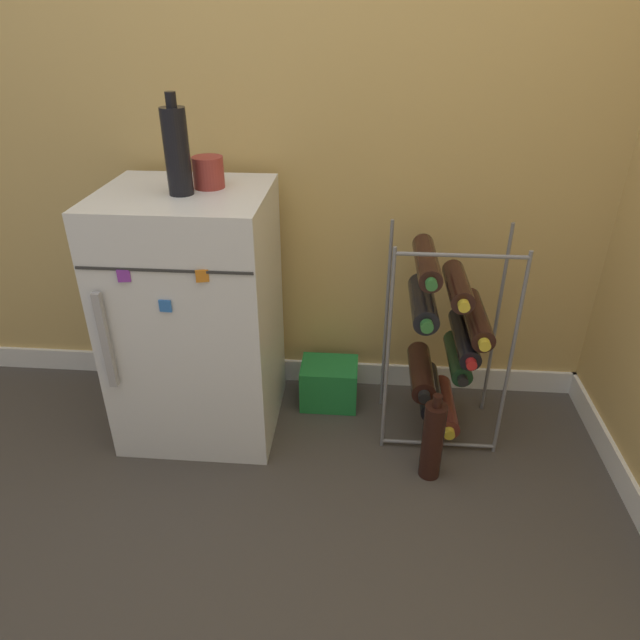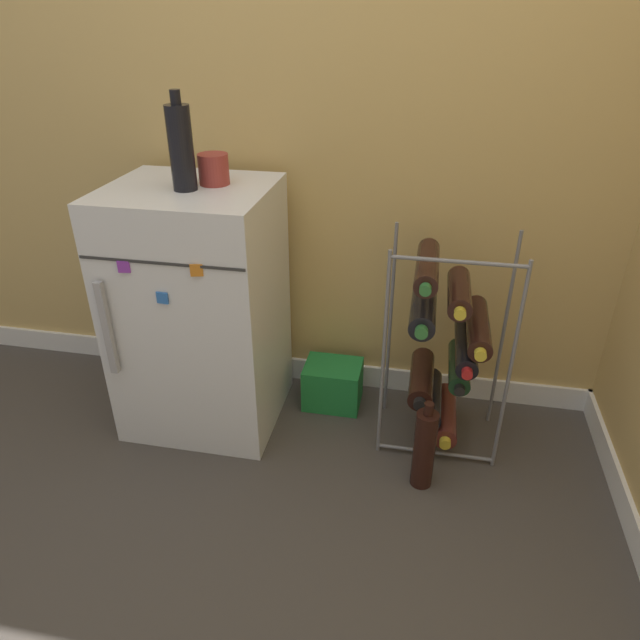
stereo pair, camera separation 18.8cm
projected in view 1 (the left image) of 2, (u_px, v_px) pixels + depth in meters
name	position (u px, v px, depth m)	size (l,w,h in m)	color
ground_plane	(331.00, 475.00, 1.85)	(14.00, 14.00, 0.00)	#423D38
wall_back	(346.00, 42.00, 1.75)	(6.84, 0.07, 2.50)	tan
mini_fridge	(196.00, 317.00, 1.91)	(0.51, 0.49, 0.85)	silver
wine_rack	(443.00, 340.00, 1.89)	(0.39, 0.33, 0.73)	slate
soda_box	(329.00, 383.00, 2.16)	(0.21, 0.16, 0.17)	#1E7F38
fridge_top_cup	(208.00, 172.00, 1.71)	(0.09, 0.09, 0.09)	maroon
fridge_top_bottle	(177.00, 151.00, 1.61)	(0.07, 0.07, 0.28)	black
loose_bottle_floor	(433.00, 440.00, 1.79)	(0.07, 0.07, 0.31)	black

